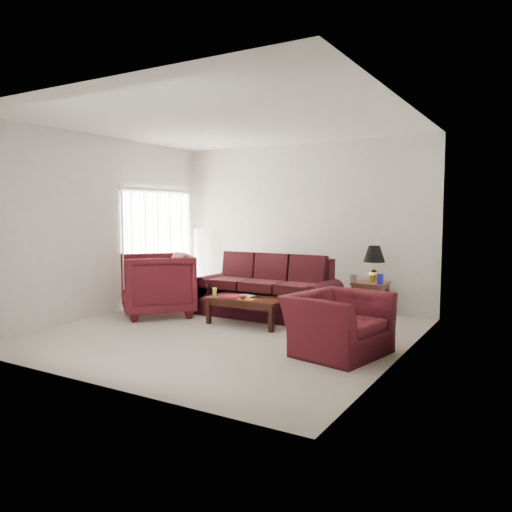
{
  "coord_description": "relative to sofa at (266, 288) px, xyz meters",
  "views": [
    {
      "loc": [
        3.98,
        -5.91,
        1.74
      ],
      "look_at": [
        0.0,
        0.85,
        1.05
      ],
      "focal_mm": 35.0,
      "sensor_mm": 36.0,
      "label": 1
    }
  ],
  "objects": [
    {
      "name": "floor",
      "position": [
        0.05,
        -1.25,
        -0.49
      ],
      "size": [
        5.0,
        5.0,
        0.0
      ],
      "primitive_type": "plane",
      "color": "beige",
      "rests_on": "ground"
    },
    {
      "name": "table_lamp",
      "position": [
        1.54,
        0.93,
        0.4
      ],
      "size": [
        0.4,
        0.4,
        0.61
      ],
      "primitive_type": null,
      "rotation": [
        0.0,
        0.0,
        -0.12
      ],
      "color": "#E7B848",
      "rests_on": "end_table"
    },
    {
      "name": "coffee_table",
      "position": [
        0.05,
        -0.67,
        -0.28
      ],
      "size": [
        1.22,
        0.62,
        0.43
      ],
      "primitive_type": null,
      "rotation": [
        0.0,
        0.0,
        -0.01
      ],
      "color": "black",
      "rests_on": "ground"
    },
    {
      "name": "picture_frame",
      "position": [
        1.39,
        1.11,
        0.17
      ],
      "size": [
        0.17,
        0.19,
        0.05
      ],
      "primitive_type": "cube",
      "rotation": [
        1.36,
        0.0,
        0.42
      ],
      "color": "silver",
      "rests_on": "end_table"
    },
    {
      "name": "remote_b",
      "position": [
        0.19,
        -0.69,
        -0.04
      ],
      "size": [
        0.08,
        0.16,
        0.02
      ],
      "primitive_type": "cube",
      "rotation": [
        0.0,
        0.0,
        -0.2
      ],
      "color": "black",
      "rests_on": "coffee_table"
    },
    {
      "name": "magazine_orange",
      "position": [
        0.12,
        -0.8,
        -0.06
      ],
      "size": [
        0.28,
        0.23,
        0.01
      ],
      "primitive_type": "cube",
      "rotation": [
        0.0,
        0.0,
        0.17
      ],
      "color": "orange",
      "rests_on": "coffee_table"
    },
    {
      "name": "magazine_white",
      "position": [
        -0.03,
        -0.58,
        -0.06
      ],
      "size": [
        0.3,
        0.25,
        0.01
      ],
      "primitive_type": "cube",
      "rotation": [
        0.0,
        0.0,
        -0.3
      ],
      "color": "white",
      "rests_on": "coffee_table"
    },
    {
      "name": "end_table",
      "position": [
        1.5,
        0.88,
        -0.2
      ],
      "size": [
        0.54,
        0.54,
        0.58
      ],
      "primitive_type": null,
      "rotation": [
        0.0,
        0.0,
        0.01
      ],
      "color": "#4C311A",
      "rests_on": "ground"
    },
    {
      "name": "blinds",
      "position": [
        -2.37,
        0.05,
        0.59
      ],
      "size": [
        0.1,
        2.0,
        2.16
      ],
      "primitive_type": "cube",
      "color": "silver",
      "rests_on": "ground"
    },
    {
      "name": "floor_lamp",
      "position": [
        -2.09,
        0.95,
        0.22
      ],
      "size": [
        0.29,
        0.29,
        1.42
      ],
      "primitive_type": null,
      "rotation": [
        0.0,
        0.0,
        0.29
      ],
      "color": "white",
      "rests_on": "ground"
    },
    {
      "name": "remote_a",
      "position": [
        0.08,
        -0.83,
        -0.03
      ],
      "size": [
        0.11,
        0.19,
        0.02
      ],
      "primitive_type": "cube",
      "rotation": [
        0.0,
        0.0,
        0.33
      ],
      "color": "black",
      "rests_on": "coffee_table"
    },
    {
      "name": "armchair_right",
      "position": [
        1.84,
        -1.47,
        -0.12
      ],
      "size": [
        1.22,
        1.33,
        0.75
      ],
      "primitive_type": "imported",
      "rotation": [
        0.0,
        0.0,
        1.36
      ],
      "color": "#420F16",
      "rests_on": "ground"
    },
    {
      "name": "throw_pillow",
      "position": [
        -0.76,
        0.87,
        0.27
      ],
      "size": [
        0.48,
        0.33,
        0.46
      ],
      "primitive_type": "cube",
      "rotation": [
        -0.21,
        0.0,
        -0.29
      ],
      "color": "black",
      "rests_on": "sofa"
    },
    {
      "name": "sofa",
      "position": [
        0.0,
        0.0,
        0.0
      ],
      "size": [
        2.45,
        1.17,
        0.98
      ],
      "primitive_type": null,
      "rotation": [
        0.0,
        0.0,
        0.06
      ],
      "color": "black",
      "rests_on": "ground"
    },
    {
      "name": "clock",
      "position": [
        1.27,
        0.71,
        0.16
      ],
      "size": [
        0.14,
        0.09,
        0.13
      ],
      "primitive_type": "cube",
      "rotation": [
        0.0,
        0.0,
        -0.33
      ],
      "color": "silver",
      "rests_on": "end_table"
    },
    {
      "name": "blue_canister",
      "position": [
        1.71,
        0.71,
        0.18
      ],
      "size": [
        0.12,
        0.12,
        0.17
      ],
      "primitive_type": "cylinder",
      "rotation": [
        0.0,
        0.0,
        -0.13
      ],
      "color": "#1C19A5",
      "rests_on": "end_table"
    },
    {
      "name": "magazine_red",
      "position": [
        -0.19,
        -0.72,
        -0.05
      ],
      "size": [
        0.32,
        0.25,
        0.02
      ],
      "primitive_type": "cube",
      "rotation": [
        0.0,
        0.0,
        -0.06
      ],
      "color": "#B81233",
      "rests_on": "coffee_table"
    },
    {
      "name": "armchair_left",
      "position": [
        -1.64,
        -0.84,
        0.04
      ],
      "size": [
        1.61,
        1.61,
        1.05
      ],
      "primitive_type": "imported",
      "rotation": [
        0.0,
        0.0,
        -0.72
      ],
      "color": "#481018",
      "rests_on": "ground"
    },
    {
      "name": "yellow_glass",
      "position": [
        -0.5,
        -0.77,
        -0.0
      ],
      "size": [
        0.09,
        0.09,
        0.12
      ],
      "primitive_type": "cylinder",
      "rotation": [
        0.0,
        0.0,
        -0.37
      ],
      "color": "yellow",
      "rests_on": "coffee_table"
    }
  ]
}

